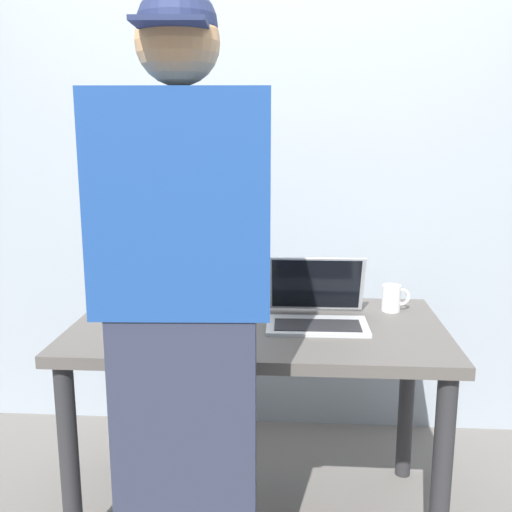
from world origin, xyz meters
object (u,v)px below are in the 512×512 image
at_px(beer_bottle_amber, 202,285).
at_px(coffee_mug, 392,298).
at_px(laptop, 317,307).
at_px(person_figure, 185,334).
at_px(beer_bottle_green, 185,289).

distance_m(beer_bottle_amber, coffee_mug, 0.73).
relative_size(laptop, beer_bottle_amber, 1.11).
bearing_deg(beer_bottle_amber, person_figure, -85.22).
distance_m(laptop, coffee_mug, 0.33).
height_order(person_figure, coffee_mug, person_figure).
xyz_separation_m(beer_bottle_green, beer_bottle_amber, (0.05, 0.06, -0.00)).
relative_size(beer_bottle_amber, coffee_mug, 3.05).
distance_m(laptop, beer_bottle_green, 0.48).
height_order(beer_bottle_green, person_figure, person_figure).
bearing_deg(coffee_mug, laptop, -152.05).
xyz_separation_m(laptop, person_figure, (-0.37, -0.56, 0.09)).
bearing_deg(person_figure, coffee_mug, 46.93).
distance_m(person_figure, coffee_mug, 0.98).
xyz_separation_m(laptop, beer_bottle_green, (-0.48, -0.03, 0.07)).
height_order(beer_bottle_amber, coffee_mug, beer_bottle_amber).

